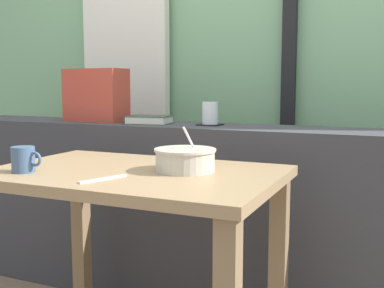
{
  "coord_description": "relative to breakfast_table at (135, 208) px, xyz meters",
  "views": [
    {
      "loc": [
        0.79,
        -1.44,
        1.02
      ],
      "look_at": [
        -0.02,
        0.4,
        0.76
      ],
      "focal_mm": 44.84,
      "sensor_mm": 36.0,
      "label": 1
    }
  ],
  "objects": [
    {
      "name": "closed_book",
      "position": [
        -0.28,
        0.6,
        0.25
      ],
      "size": [
        0.22,
        0.18,
        0.04
      ],
      "color": "#334233",
      "rests_on": "dark_console_ledge"
    },
    {
      "name": "ceramic_mug",
      "position": [
        -0.31,
        -0.18,
        0.17
      ],
      "size": [
        0.11,
        0.08,
        0.08
      ],
      "color": "#3D567A",
      "rests_on": "breakfast_table"
    },
    {
      "name": "fork_utensil",
      "position": [
        -0.0,
        -0.18,
        0.13
      ],
      "size": [
        0.07,
        0.17,
        0.01
      ],
      "primitive_type": "cube",
      "rotation": [
        0.0,
        0.0,
        -0.35
      ],
      "color": "silver",
      "rests_on": "breakfast_table"
    },
    {
      "name": "breakfast_table",
      "position": [
        0.0,
        0.0,
        0.0
      ],
      "size": [
        0.97,
        0.65,
        0.73
      ],
      "color": "#826849",
      "rests_on": "ground"
    },
    {
      "name": "outdoor_backdrop",
      "position": [
        0.03,
        1.23,
        0.8
      ],
      "size": [
        4.8,
        0.08,
        2.8
      ],
      "primitive_type": "cube",
      "color": "#7AAD7F",
      "rests_on": "ground"
    },
    {
      "name": "coaster_square",
      "position": [
        0.02,
        0.63,
        0.24
      ],
      "size": [
        0.1,
        0.1,
        0.0
      ],
      "primitive_type": "cube",
      "color": "black",
      "rests_on": "dark_console_ledge"
    },
    {
      "name": "juice_glass",
      "position": [
        0.02,
        0.63,
        0.29
      ],
      "size": [
        0.07,
        0.07,
        0.1
      ],
      "color": "white",
      "rests_on": "coaster_square"
    },
    {
      "name": "dark_console_ledge",
      "position": [
        0.03,
        0.62,
        -0.18
      ],
      "size": [
        2.8,
        0.34,
        0.83
      ],
      "primitive_type": "cube",
      "color": "#38383D",
      "rests_on": "ground"
    },
    {
      "name": "soup_bowl",
      "position": [
        0.16,
        0.05,
        0.17
      ],
      "size": [
        0.21,
        0.21,
        0.15
      ],
      "color": "#BCB7A8",
      "rests_on": "breakfast_table"
    },
    {
      "name": "curtain_left_panel",
      "position": [
        -0.72,
        1.13,
        0.65
      ],
      "size": [
        0.56,
        0.06,
        2.5
      ],
      "primitive_type": "cube",
      "color": "silver",
      "rests_on": "ground"
    },
    {
      "name": "throw_pillow",
      "position": [
        -0.58,
        0.62,
        0.36
      ],
      "size": [
        0.33,
        0.17,
        0.26
      ],
      "primitive_type": "cube",
      "rotation": [
        0.0,
        0.0,
        -0.09
      ],
      "color": "#B74233",
      "rests_on": "dark_console_ledge"
    },
    {
      "name": "window_divider_post",
      "position": [
        0.26,
        1.16,
        0.7
      ],
      "size": [
        0.07,
        0.05,
        2.6
      ],
      "primitive_type": "cube",
      "color": "black",
      "rests_on": "ground"
    }
  ]
}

